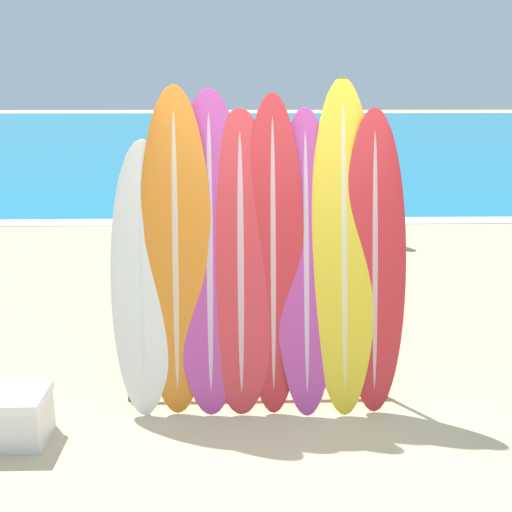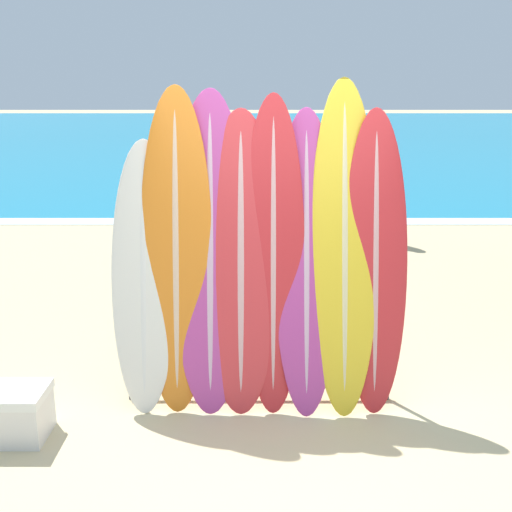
# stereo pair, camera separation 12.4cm
# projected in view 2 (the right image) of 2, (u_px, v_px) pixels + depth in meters

# --- Properties ---
(ground_plane) EXTENTS (160.00, 160.00, 0.00)m
(ground_plane) POSITION_uv_depth(u_px,v_px,m) (292.00, 446.00, 4.21)
(ground_plane) COLOR #CCB789
(ocean_water) EXTENTS (120.00, 60.00, 0.01)m
(ocean_water) POSITION_uv_depth(u_px,v_px,m) (257.00, 129.00, 39.66)
(ocean_water) COLOR teal
(ocean_water) RESTS_ON ground_plane
(surfboard_rack) EXTENTS (2.11, 0.04, 0.96)m
(surfboard_rack) POSITION_uv_depth(u_px,v_px,m) (256.00, 340.00, 4.72)
(surfboard_rack) COLOR #28282D
(surfboard_rack) RESTS_ON ground_plane
(surfboard_slot_0) EXTENTS (0.50, 0.53, 2.07)m
(surfboard_slot_0) POSITION_uv_depth(u_px,v_px,m) (141.00, 278.00, 4.57)
(surfboard_slot_0) COLOR silver
(surfboard_slot_0) RESTS_ON ground_plane
(surfboard_slot_1) EXTENTS (0.55, 0.55, 2.47)m
(surfboard_slot_1) POSITION_uv_depth(u_px,v_px,m) (173.00, 251.00, 4.55)
(surfboard_slot_1) COLOR orange
(surfboard_slot_1) RESTS_ON ground_plane
(surfboard_slot_2) EXTENTS (0.59, 0.64, 2.44)m
(surfboard_slot_2) POSITION_uv_depth(u_px,v_px,m) (208.00, 252.00, 4.57)
(surfboard_slot_2) COLOR #B23D8E
(surfboard_slot_2) RESTS_ON ground_plane
(surfboard_slot_3) EXTENTS (0.59, 0.61, 2.30)m
(surfboard_slot_3) POSITION_uv_depth(u_px,v_px,m) (238.00, 262.00, 4.57)
(surfboard_slot_3) COLOR red
(surfboard_slot_3) RESTS_ON ground_plane
(surfboard_slot_4) EXTENTS (0.48, 0.59, 2.41)m
(surfboard_slot_4) POSITION_uv_depth(u_px,v_px,m) (271.00, 255.00, 4.57)
(surfboard_slot_4) COLOR red
(surfboard_slot_4) RESTS_ON ground_plane
(surfboard_slot_5) EXTENTS (0.50, 0.70, 2.30)m
(surfboard_slot_5) POSITION_uv_depth(u_px,v_px,m) (304.00, 261.00, 4.58)
(surfboard_slot_5) COLOR #B23D8E
(surfboard_slot_5) RESTS_ON ground_plane
(surfboard_slot_6) EXTENTS (0.52, 0.75, 2.53)m
(surfboard_slot_6) POSITION_uv_depth(u_px,v_px,m) (342.00, 246.00, 4.57)
(surfboard_slot_6) COLOR yellow
(surfboard_slot_6) RESTS_ON ground_plane
(surfboard_slot_7) EXTENTS (0.49, 0.57, 2.30)m
(surfboard_slot_7) POSITION_uv_depth(u_px,v_px,m) (372.00, 262.00, 4.57)
(surfboard_slot_7) COLOR red
(surfboard_slot_7) RESTS_ON ground_plane
(person_near_water) EXTENTS (0.25, 0.27, 1.57)m
(person_near_water) POSITION_uv_depth(u_px,v_px,m) (378.00, 190.00, 9.77)
(person_near_water) COLOR beige
(person_near_water) RESTS_ON ground_plane
(person_mid_beach) EXTENTS (0.20, 0.26, 1.52)m
(person_mid_beach) POSITION_uv_depth(u_px,v_px,m) (286.00, 194.00, 9.58)
(person_mid_beach) COLOR beige
(person_mid_beach) RESTS_ON ground_plane
(cooler_box) EXTENTS (0.48, 0.39, 0.37)m
(cooler_box) POSITION_uv_depth(u_px,v_px,m) (11.00, 414.00, 4.26)
(cooler_box) COLOR silver
(cooler_box) RESTS_ON ground_plane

